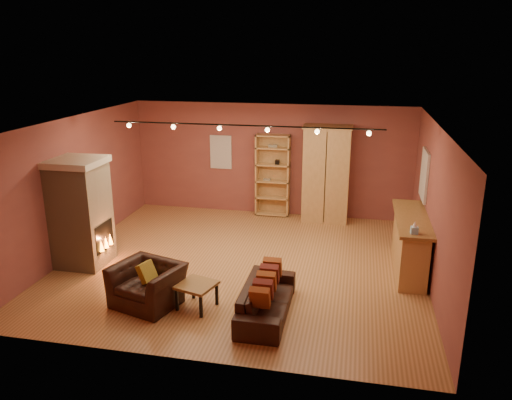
% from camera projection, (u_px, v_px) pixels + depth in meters
% --- Properties ---
extents(floor, '(7.00, 7.00, 0.00)m').
position_uv_depth(floor, '(242.00, 264.00, 9.91)').
color(floor, '#976135').
rests_on(floor, ground).
extents(ceiling, '(7.00, 7.00, 0.00)m').
position_uv_depth(ceiling, '(241.00, 123.00, 9.08)').
color(ceiling, brown).
rests_on(ceiling, back_wall).
extents(back_wall, '(7.00, 0.02, 2.80)m').
position_uv_depth(back_wall, '(271.00, 160.00, 12.54)').
color(back_wall, brown).
rests_on(back_wall, floor).
extents(left_wall, '(0.02, 6.50, 2.80)m').
position_uv_depth(left_wall, '(75.00, 186.00, 10.17)').
color(left_wall, brown).
rests_on(left_wall, floor).
extents(right_wall, '(0.02, 6.50, 2.80)m').
position_uv_depth(right_wall, '(434.00, 208.00, 8.82)').
color(right_wall, brown).
rests_on(right_wall, floor).
extents(fireplace, '(1.01, 0.98, 2.12)m').
position_uv_depth(fireplace, '(81.00, 213.00, 9.62)').
color(fireplace, tan).
rests_on(fireplace, floor).
extents(back_window, '(0.56, 0.04, 0.86)m').
position_uv_depth(back_window, '(221.00, 152.00, 12.73)').
color(back_window, beige).
rests_on(back_window, back_wall).
extents(bookcase, '(0.85, 0.33, 2.07)m').
position_uv_depth(bookcase, '(273.00, 175.00, 12.52)').
color(bookcase, tan).
rests_on(bookcase, floor).
extents(armoire, '(1.16, 0.66, 2.36)m').
position_uv_depth(armoire, '(326.00, 174.00, 12.05)').
color(armoire, tan).
rests_on(armoire, floor).
extents(bar_counter, '(0.60, 2.24, 1.07)m').
position_uv_depth(bar_counter, '(410.00, 243.00, 9.51)').
color(bar_counter, tan).
rests_on(bar_counter, floor).
extents(tissue_box, '(0.14, 0.14, 0.23)m').
position_uv_depth(tissue_box, '(414.00, 228.00, 8.49)').
color(tissue_box, '#8CBDE0').
rests_on(tissue_box, bar_counter).
extents(right_window, '(0.05, 0.90, 1.00)m').
position_uv_depth(right_window, '(424.00, 175.00, 10.06)').
color(right_window, beige).
rests_on(right_window, right_wall).
extents(loveseat, '(0.53, 1.81, 0.76)m').
position_uv_depth(loveseat, '(267.00, 293.00, 7.93)').
color(loveseat, black).
rests_on(loveseat, floor).
extents(armchair, '(1.22, 0.97, 0.93)m').
position_uv_depth(armchair, '(147.00, 278.00, 8.23)').
color(armchair, black).
rests_on(armchair, floor).
extents(coffee_table, '(0.70, 0.70, 0.43)m').
position_uv_depth(coffee_table, '(197.00, 287.00, 8.14)').
color(coffee_table, olive).
rests_on(coffee_table, floor).
extents(track_rail, '(5.20, 0.09, 0.13)m').
position_uv_depth(track_rail, '(243.00, 127.00, 9.30)').
color(track_rail, black).
rests_on(track_rail, ceiling).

